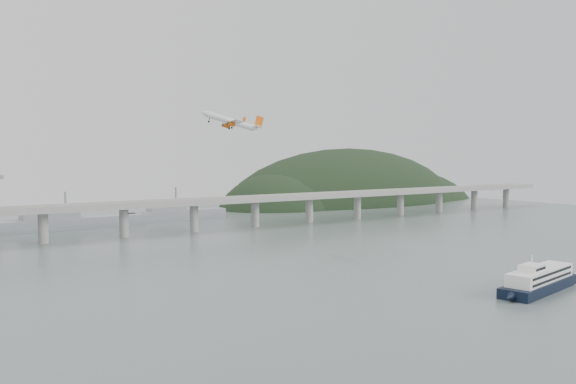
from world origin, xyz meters
TOP-DOWN VIEW (x-y plane):
  - ground at (0.00, 0.00)m, footprint 900.00×900.00m
  - bridge at (-1.15, 200.00)m, footprint 800.00×22.00m
  - headland at (285.18, 331.75)m, footprint 365.00×155.00m
  - ferry at (52.75, -44.85)m, footprint 81.93×25.77m
  - airliner at (-15.41, 81.93)m, footprint 32.83×30.16m

SIDE VIEW (x-z plane):
  - headland at x=285.18m, z-range -97.34..58.66m
  - ground at x=0.00m, z-range 0.00..0.00m
  - ferry at x=52.75m, z-range -3.56..12.00m
  - bridge at x=-1.15m, z-range 5.70..29.60m
  - airliner at x=-15.41m, z-range 64.51..75.82m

